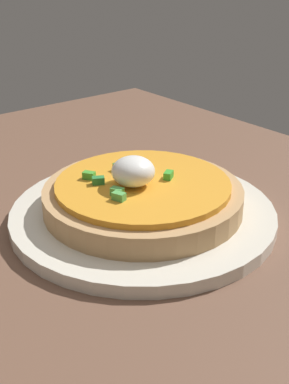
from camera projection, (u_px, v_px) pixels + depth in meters
dining_table at (82, 253)px, 51.65cm from camera, size 94.28×87.39×2.37cm
plate at (145, 214)px, 55.18cm from camera, size 28.87×28.87×1.41cm
pizza at (144, 195)px, 54.15cm from camera, size 21.59×21.59×6.25cm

